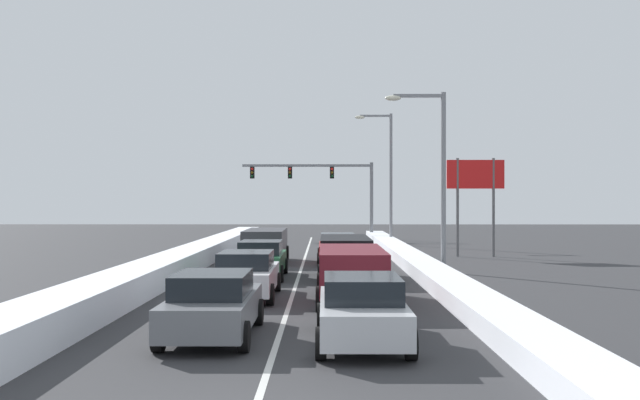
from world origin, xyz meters
name	(u,v)px	position (x,y,z in m)	size (l,w,h in m)	color
ground_plane	(298,278)	(0.00, 18.31, 0.00)	(120.00, 120.00, 0.00)	#333335
lane_stripe_between_right_lane_and_center_lane	(302,267)	(0.00, 22.88, 0.00)	(0.14, 50.34, 0.01)	silver
snow_bank_right_shoulder	(414,261)	(5.30, 22.88, 0.28)	(1.39, 50.34, 0.55)	white
snow_bank_left_shoulder	(189,258)	(-5.30, 22.88, 0.44)	(1.69, 50.34, 0.88)	white
sedan_silver_right_lane_nearest	(362,309)	(1.88, 5.93, 0.76)	(2.00, 4.50, 1.51)	#B7BABF
suv_maroon_right_lane_second	(351,270)	(1.89, 11.85, 1.02)	(2.16, 4.90, 1.67)	maroon
suv_black_right_lane_third	(345,253)	(1.89, 18.24, 1.02)	(2.16, 4.90, 1.67)	black
sedan_red_right_lane_fourth	(337,248)	(1.72, 24.84, 0.76)	(2.00, 4.50, 1.51)	maroon
sedan_gray_center_lane_nearest	(213,304)	(-1.51, 6.60, 0.76)	(2.00, 4.50, 1.51)	slate
sedan_white_center_lane_second	(246,274)	(-1.46, 12.86, 0.76)	(2.00, 4.50, 1.51)	silver
sedan_green_center_lane_third	(261,259)	(-1.52, 18.57, 0.76)	(2.00, 4.50, 1.51)	#1E5633
suv_charcoal_center_lane_fourth	(266,242)	(-1.91, 25.23, 1.02)	(2.16, 4.90, 1.67)	#38383D
traffic_light_gantry	(326,181)	(1.18, 45.75, 4.72)	(10.60, 0.47, 6.20)	slate
street_lamp_right_near	(435,164)	(5.90, 20.60, 4.73)	(2.66, 0.36, 7.87)	gray
street_lamp_right_mid	(386,167)	(5.46, 38.90, 5.47)	(2.66, 0.36, 9.27)	gray
roadside_sign_right	(475,185)	(9.50, 28.77, 4.02)	(3.20, 0.16, 5.50)	#59595B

